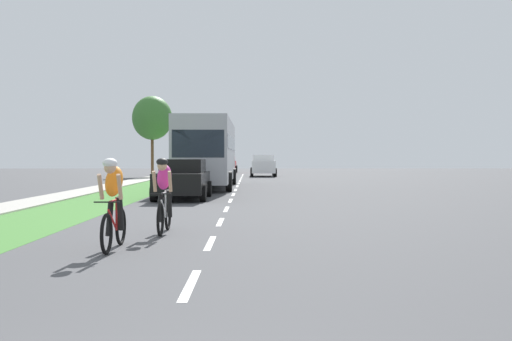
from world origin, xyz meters
TOP-DOWN VIEW (x-y plane):
  - ground_plane at (0.00, 20.00)m, footprint 120.00×120.00m
  - grass_verge at (-4.74, 20.00)m, footprint 2.74×70.00m
  - sidewalk_concrete at (-6.91, 20.00)m, footprint 1.60×70.00m
  - lane_markings_center at (0.00, 24.00)m, footprint 0.12×54.30m
  - cyclist_lead at (-1.61, 7.50)m, footprint 0.42×1.72m
  - cyclist_trailing at (-1.07, 9.65)m, footprint 0.42×1.72m
  - sedan_black at (-1.84, 19.59)m, footprint 1.98×4.30m
  - bus_silver at (-1.52, 28.11)m, footprint 2.78×11.60m
  - suv_white at (1.77, 45.95)m, footprint 2.15×4.70m
  - pickup_red at (-1.79, 56.39)m, footprint 2.22×5.10m
  - street_tree_far at (-7.50, 45.94)m, footprint 3.32×3.32m

SIDE VIEW (x-z plane):
  - ground_plane at x=0.00m, z-range 0.00..0.00m
  - grass_verge at x=-4.74m, z-range 0.00..0.01m
  - lane_markings_center at x=0.00m, z-range 0.00..0.01m
  - sidewalk_concrete at x=-6.91m, z-range -0.05..0.06m
  - sedan_black at x=-1.84m, z-range 0.01..1.53m
  - cyclist_lead at x=-1.61m, z-range 0.02..1.60m
  - cyclist_trailing at x=-1.07m, z-range 0.02..1.60m
  - pickup_red at x=-1.79m, z-range 0.01..1.65m
  - suv_white at x=1.77m, z-range 0.05..1.84m
  - bus_silver at x=-1.52m, z-range 0.24..3.72m
  - street_tree_far at x=-7.50m, z-range 1.51..8.22m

